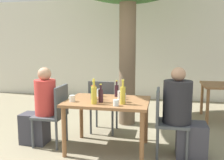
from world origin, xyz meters
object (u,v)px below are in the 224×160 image
(green_bottle_1, at_px, (94,92))
(oil_cruet_5, at_px, (123,95))
(dining_table_front, at_px, (108,107))
(person_seated_1, at_px, (183,116))
(oil_cruet_3, at_px, (94,95))
(drinking_glass_0, at_px, (120,95))
(drinking_glass_3, at_px, (72,98))
(patio_chair_1, at_px, (166,118))
(person_seated_0, at_px, (40,110))
(patio_chair_0, at_px, (55,111))
(wine_bottle_4, at_px, (101,95))
(wine_bottle_0, at_px, (117,90))
(drinking_glass_1, at_px, (123,98))
(soda_bottle_2, at_px, (94,93))
(drinking_glass_4, at_px, (99,93))
(drinking_glass_2, at_px, (116,103))
(patio_chair_2, at_px, (103,103))

(green_bottle_1, bearing_deg, oil_cruet_5, -24.26)
(dining_table_front, height_order, oil_cruet_5, oil_cruet_5)
(person_seated_1, relative_size, oil_cruet_5, 3.76)
(dining_table_front, distance_m, oil_cruet_3, 0.36)
(oil_cruet_3, xyz_separation_m, drinking_glass_0, (0.29, 0.37, -0.07))
(dining_table_front, height_order, drinking_glass_3, drinking_glass_3)
(person_seated_1, bearing_deg, dining_table_front, 90.00)
(patio_chair_1, relative_size, oil_cruet_5, 2.81)
(dining_table_front, relative_size, drinking_glass_0, 9.70)
(drinking_glass_3, bearing_deg, green_bottle_1, 39.90)
(dining_table_front, distance_m, person_seated_0, 1.07)
(patio_chair_0, distance_m, wine_bottle_4, 0.83)
(oil_cruet_3, bearing_deg, person_seated_0, 164.55)
(wine_bottle_0, bearing_deg, patio_chair_0, -163.18)
(drinking_glass_1, bearing_deg, oil_cruet_5, -81.58)
(wine_bottle_0, relative_size, soda_bottle_2, 0.77)
(green_bottle_1, bearing_deg, oil_cruet_3, -72.62)
(soda_bottle_2, relative_size, drinking_glass_4, 2.88)
(dining_table_front, distance_m, wine_bottle_4, 0.25)
(drinking_glass_4, bearing_deg, oil_cruet_5, -44.01)
(person_seated_0, xyz_separation_m, wine_bottle_0, (1.14, 0.27, 0.31))
(oil_cruet_5, bearing_deg, soda_bottle_2, 175.71)
(wine_bottle_0, height_order, oil_cruet_5, oil_cruet_5)
(wine_bottle_0, xyz_separation_m, drinking_glass_4, (-0.27, -0.04, -0.04))
(patio_chair_0, xyz_separation_m, green_bottle_1, (0.60, 0.02, 0.32))
(patio_chair_0, height_order, drinking_glass_2, patio_chair_0)
(green_bottle_1, height_order, oil_cruet_5, oil_cruet_5)
(green_bottle_1, distance_m, oil_cruet_5, 0.51)
(patio_chair_0, bearing_deg, oil_cruet_5, 79.95)
(soda_bottle_2, bearing_deg, drinking_glass_2, -23.08)
(drinking_glass_3, bearing_deg, oil_cruet_3, -11.83)
(person_seated_0, relative_size, drinking_glass_3, 13.25)
(patio_chair_1, height_order, drinking_glass_3, patio_chair_1)
(person_seated_0, distance_m, green_bottle_1, 0.90)
(wine_bottle_4, xyz_separation_m, drinking_glass_4, (-0.12, 0.38, -0.04))
(green_bottle_1, bearing_deg, soda_bottle_2, -72.96)
(wine_bottle_0, relative_size, oil_cruet_5, 0.76)
(patio_chair_0, xyz_separation_m, drinking_glass_0, (0.98, 0.11, 0.27))
(person_seated_1, xyz_separation_m, drinking_glass_2, (-0.87, -0.30, 0.22))
(oil_cruet_3, bearing_deg, soda_bottle_2, 108.00)
(patio_chair_0, xyz_separation_m, oil_cruet_3, (0.69, -0.26, 0.34))
(person_seated_1, bearing_deg, drinking_glass_0, 82.88)
(drinking_glass_0, xyz_separation_m, drinking_glass_4, (-0.35, 0.12, -0.00))
(wine_bottle_0, bearing_deg, person_seated_1, -15.62)
(patio_chair_2, distance_m, person_seated_0, 1.05)
(person_seated_1, bearing_deg, green_bottle_1, 89.09)
(soda_bottle_2, relative_size, oil_cruet_5, 1.00)
(patio_chair_2, height_order, drinking_glass_4, patio_chair_2)
(patio_chair_1, relative_size, drinking_glass_2, 11.31)
(patio_chair_0, distance_m, patio_chair_1, 1.64)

